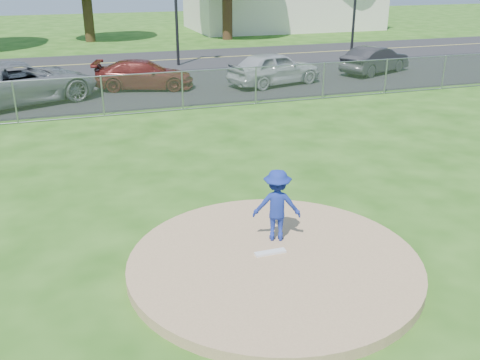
{
  "coord_description": "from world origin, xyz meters",
  "views": [
    {
      "loc": [
        -3.32,
        -7.96,
        5.22
      ],
      "look_at": [
        0.0,
        2.0,
        1.0
      ],
      "focal_mm": 40.0,
      "sensor_mm": 36.0,
      "label": 1
    }
  ],
  "objects_px": {
    "parked_car_pearl": "(274,68)",
    "parked_car_charcoal": "(375,60)",
    "parked_car_gray": "(20,83)",
    "traffic_cone": "(12,96)",
    "commercial_building": "(283,3)",
    "pitcher": "(277,205)",
    "parked_car_darkred": "(144,75)"
  },
  "relations": [
    {
      "from": "pitcher",
      "to": "traffic_cone",
      "type": "bearing_deg",
      "value": -48.97
    },
    {
      "from": "parked_car_darkred",
      "to": "parked_car_charcoal",
      "type": "xyz_separation_m",
      "value": [
        11.97,
        0.04,
        0.04
      ]
    },
    {
      "from": "pitcher",
      "to": "parked_car_pearl",
      "type": "bearing_deg",
      "value": -91.94
    },
    {
      "from": "pitcher",
      "to": "parked_car_pearl",
      "type": "height_order",
      "value": "pitcher"
    },
    {
      "from": "traffic_cone",
      "to": "parked_car_charcoal",
      "type": "relative_size",
      "value": 0.15
    },
    {
      "from": "pitcher",
      "to": "parked_car_darkred",
      "type": "distance_m",
      "value": 15.61
    },
    {
      "from": "parked_car_gray",
      "to": "parked_car_pearl",
      "type": "height_order",
      "value": "parked_car_gray"
    },
    {
      "from": "parked_car_pearl",
      "to": "parked_car_charcoal",
      "type": "height_order",
      "value": "parked_car_pearl"
    },
    {
      "from": "traffic_cone",
      "to": "parked_car_darkred",
      "type": "relative_size",
      "value": 0.14
    },
    {
      "from": "commercial_building",
      "to": "pitcher",
      "type": "relative_size",
      "value": 11.35
    },
    {
      "from": "parked_car_gray",
      "to": "parked_car_charcoal",
      "type": "xyz_separation_m",
      "value": [
        17.12,
        1.25,
        -0.16
      ]
    },
    {
      "from": "pitcher",
      "to": "parked_car_pearl",
      "type": "xyz_separation_m",
      "value": [
        5.81,
        14.61,
        -0.14
      ]
    },
    {
      "from": "parked_car_darkred",
      "to": "traffic_cone",
      "type": "bearing_deg",
      "value": 116.47
    },
    {
      "from": "parked_car_pearl",
      "to": "traffic_cone",
      "type": "bearing_deg",
      "value": 75.7
    },
    {
      "from": "parked_car_gray",
      "to": "parked_car_pearl",
      "type": "distance_m",
      "value": 11.08
    },
    {
      "from": "traffic_cone",
      "to": "pitcher",
      "type": "bearing_deg",
      "value": -68.72
    },
    {
      "from": "pitcher",
      "to": "parked_car_charcoal",
      "type": "bearing_deg",
      "value": -107.39
    },
    {
      "from": "parked_car_darkred",
      "to": "commercial_building",
      "type": "bearing_deg",
      "value": -20.69
    },
    {
      "from": "parked_car_pearl",
      "to": "parked_car_charcoal",
      "type": "bearing_deg",
      "value": -94.96
    },
    {
      "from": "parked_car_charcoal",
      "to": "parked_car_gray",
      "type": "bearing_deg",
      "value": 70.69
    },
    {
      "from": "parked_car_pearl",
      "to": "pitcher",
      "type": "bearing_deg",
      "value": 143.59
    },
    {
      "from": "commercial_building",
      "to": "pitcher",
      "type": "distance_m",
      "value": 40.47
    },
    {
      "from": "commercial_building",
      "to": "parked_car_gray",
      "type": "height_order",
      "value": "commercial_building"
    },
    {
      "from": "traffic_cone",
      "to": "parked_car_pearl",
      "type": "height_order",
      "value": "parked_car_pearl"
    },
    {
      "from": "parked_car_darkred",
      "to": "parked_car_charcoal",
      "type": "bearing_deg",
      "value": -74.41
    },
    {
      "from": "pitcher",
      "to": "parked_car_gray",
      "type": "distance_m",
      "value": 15.33
    },
    {
      "from": "commercial_building",
      "to": "parked_car_gray",
      "type": "xyz_separation_m",
      "value": [
        -20.95,
        -22.89,
        -1.3
      ]
    },
    {
      "from": "traffic_cone",
      "to": "parked_car_gray",
      "type": "bearing_deg",
      "value": -18.4
    },
    {
      "from": "pitcher",
      "to": "parked_car_charcoal",
      "type": "height_order",
      "value": "pitcher"
    },
    {
      "from": "commercial_building",
      "to": "pitcher",
      "type": "bearing_deg",
      "value": -112.8
    },
    {
      "from": "traffic_cone",
      "to": "parked_car_gray",
      "type": "relative_size",
      "value": 0.1
    },
    {
      "from": "parked_car_darkred",
      "to": "parked_car_pearl",
      "type": "bearing_deg",
      "value": -84.16
    }
  ]
}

